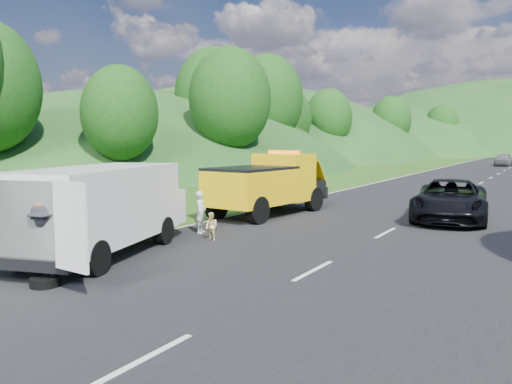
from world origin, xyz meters
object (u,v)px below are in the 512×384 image
Objects in this scene: woman at (201,233)px; suitcase at (148,221)px; white_van at (102,206)px; passing_suv at (449,220)px; spare_tire at (45,287)px; child at (212,241)px; worker at (46,286)px; tow_truck at (269,184)px.

suitcase is at bearing 79.23° from woman.
white_van reaches higher than passing_suv.
suitcase is 7.34m from spare_tire.
child is 0.15× the size of passing_suv.
white_van is at bearing 109.19° from worker.
woman is 1.43m from child.
passing_suv is (6.95, 7.59, 0.00)m from woman.
worker is at bearing 167.54° from woman.
worker reaches higher than suitcase.
white_van is at bearing -129.33° from passing_suv.
worker reaches higher than spare_tire.
white_van reaches higher than child.
tow_truck reaches higher than suitcase.
spare_tire is (-0.12, -6.08, 0.00)m from child.
woman is 7.04m from spare_tire.
woman is at bearing 98.20° from spare_tire.
tow_truck is 12.14m from spare_tire.
tow_truck reaches higher than woman.
child is 6.09m from spare_tire.
tow_truck is at bearing 112.59° from child.
passing_suv is at bearing -62.64° from woman.
tow_truck is 0.87× the size of white_van.
woman is at bearing 69.30° from white_van.
suitcase is 0.87× the size of spare_tire.
tow_truck is 11.61× the size of suitcase.
white_van is 8.35× the size of child.
tow_truck is 7.67m from passing_suv.
worker is (1.09, -11.93, -1.37)m from tow_truck.
white_van is (-0.13, -9.18, 0.06)m from tow_truck.
spare_tire is at bearing -52.51° from worker.
woman is (0.15, -5.04, -1.37)m from tow_truck.
woman is (0.28, 4.14, -1.43)m from white_van.
woman reaches higher than child.
suitcase is at bearing -106.27° from tow_truck.
spare_tire is 15.73m from passing_suv.
worker is (-0.19, -6.01, 0.00)m from child.
worker is 0.31× the size of passing_suv.
passing_suv is at bearing 67.79° from spare_tire.
child is (1.41, 3.26, -1.43)m from white_van.
worker is at bearing -82.95° from white_van.
worker is (1.22, -2.75, -1.43)m from white_van.
passing_suv is (7.10, 2.55, -1.37)m from tow_truck.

